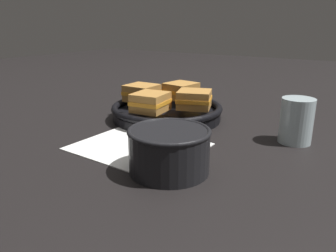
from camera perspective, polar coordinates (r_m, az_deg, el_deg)
The scene contains 10 objects.
ground_plane at distance 0.71m, azimuth -1.84°, elevation -3.64°, with size 4.00×4.00×0.00m, color black.
napkin at distance 0.71m, azimuth -5.13°, elevation -3.48°, with size 0.26×0.22×0.00m.
soup_bowl at distance 0.58m, azimuth 0.20°, elevation -3.80°, with size 0.15×0.15×0.08m.
spoon at distance 0.67m, azimuth -2.84°, elevation -4.12°, with size 0.15×0.10×0.01m.
skillet at distance 0.90m, azimuth -0.23°, elevation 2.59°, with size 0.37×0.35×0.04m.
sandwich_near_left at distance 0.96m, azimuth 2.28°, elevation 6.16°, with size 0.09×0.10×0.05m.
sandwich_near_right at distance 0.93m, azimuth -4.59°, elevation 5.78°, with size 0.09×0.08×0.05m.
sandwich_far_left at distance 0.82m, azimuth -3.08°, elevation 4.19°, with size 0.09×0.09×0.05m.
sandwich_far_right at distance 0.85m, azimuth 4.60°, elevation 4.65°, with size 0.11×0.10×0.05m.
drinking_glass at distance 0.77m, azimuth 21.46°, elevation 0.86°, with size 0.07×0.07×0.10m.
Camera 1 is at (0.38, -0.54, 0.26)m, focal length 35.00 mm.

